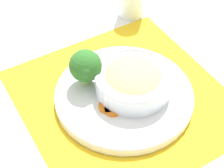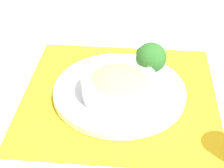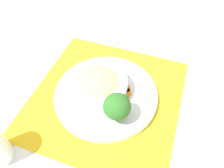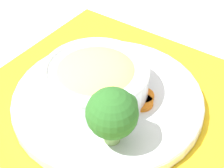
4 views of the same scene
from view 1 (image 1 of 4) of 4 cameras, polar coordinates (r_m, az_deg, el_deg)
ground_plane at (r=0.82m, az=1.81°, el=-2.29°), size 4.00×4.00×0.00m
placemat at (r=0.82m, az=1.82°, el=-2.19°), size 0.44×0.43×0.00m
plate at (r=0.81m, az=1.84°, el=-1.58°), size 0.30×0.30×0.02m
bowl at (r=0.79m, az=3.40°, el=0.51°), size 0.17×0.17×0.06m
broccoli_floret at (r=0.79m, az=-4.07°, el=2.75°), size 0.07×0.07×0.09m
carrot_slice_near at (r=0.78m, az=-0.75°, el=-3.42°), size 0.04×0.04×0.01m
carrot_slice_middle at (r=0.77m, az=0.20°, el=-3.91°), size 0.04×0.04×0.01m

